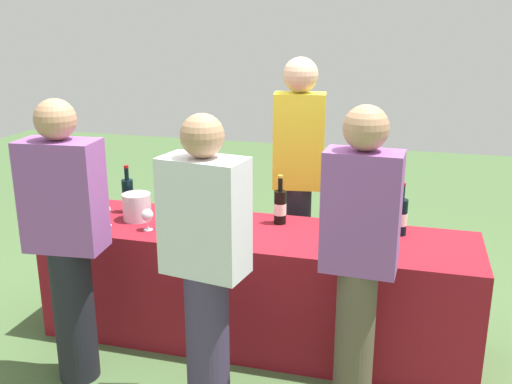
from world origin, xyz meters
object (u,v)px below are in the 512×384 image
Objects in this scene: wine_bottle_5 at (345,217)px; wine_glass_4 at (389,238)px; wine_bottle_4 at (280,206)px; wine_glass_2 at (178,217)px; ice_bucket at (137,207)px; wine_bottle_0 at (128,195)px; wine_bottle_1 at (178,200)px; guest_0 at (67,236)px; wine_bottle_7 at (401,216)px; wine_glass_0 at (105,211)px; wine_bottle_6 at (373,213)px; wine_glass_3 at (335,229)px; server_pouring at (298,171)px; wine_bottle_3 at (215,202)px; guest_2 at (359,253)px; guest_1 at (206,260)px; wine_glass_1 at (147,216)px; wine_bottle_2 at (193,200)px.

wine_glass_4 is at bearing -41.05° from wine_bottle_5.
wine_bottle_4 is 2.47× the size of wine_glass_4.
ice_bucket is at bearing 156.79° from wine_glass_2.
wine_bottle_0 is 1.01× the size of wine_bottle_1.
guest_0 is at bearing -86.41° from wine_bottle_0.
wine_glass_0 is (-1.79, -0.33, -0.02)m from wine_bottle_7.
wine_glass_3 is (-0.19, -0.30, -0.02)m from wine_bottle_6.
server_pouring reaches higher than wine_bottle_0.
wine_bottle_1 is at bearing 25.50° from ice_bucket.
wine_bottle_6 is 0.19× the size of server_pouring.
wine_bottle_6 is 0.35m from wine_glass_3.
wine_bottle_5 is (0.85, -0.05, -0.00)m from wine_bottle_3.
guest_0 reaches higher than wine_glass_2.
wine_bottle_3 reaches higher than wine_glass_0.
wine_bottle_7 is 0.46m from wine_glass_3.
wine_bottle_7 is at bearing 14.00° from wine_glass_2.
wine_glass_3 is 0.30m from wine_glass_4.
wine_glass_3 is at bearing -98.58° from wine_bottle_5.
wine_bottle_6 reaches higher than wine_bottle_7.
wine_glass_3 is at bearing -37.09° from wine_bottle_4.
wine_glass_0 is 0.09× the size of guest_0.
guest_1 is at bearing -163.13° from guest_2.
wine_glass_3 is 0.08× the size of server_pouring.
wine_glass_3 is (1.15, 0.04, 0.01)m from wine_glass_1.
guest_2 is (1.14, -0.70, 0.03)m from wine_bottle_2.
guest_2 is at bearing 23.47° from guest_1.
wine_bottle_6 reaches higher than wine_bottle_1.
ice_bucket is (-1.65, -0.17, -0.03)m from wine_bottle_7.
guest_0 is (-0.41, -0.82, 0.01)m from wine_bottle_2.
server_pouring is (0.95, 0.58, 0.16)m from ice_bucket.
guest_2 is (1.61, -0.39, 0.05)m from wine_glass_0.
wine_bottle_7 is 0.20× the size of guest_2.
ice_bucket is (0.13, -0.13, -0.03)m from wine_bottle_0.
guest_0 reaches higher than wine_glass_3.
wine_glass_2 is 0.70m from guest_1.
wine_bottle_3 is 2.23× the size of wine_glass_2.
wine_bottle_1 reaches higher than wine_glass_4.
wine_bottle_0 is 1.22m from guest_1.
wine_glass_0 is at bearing 26.14° from server_pouring.
wine_bottle_0 is 1.00× the size of wine_bottle_7.
wine_bottle_4 is 0.98× the size of wine_bottle_7.
server_pouring is at bearing 90.63° from guest_1.
wine_bottle_3 is at bearing 165.52° from wine_glass_4.
wine_bottle_6 reaches higher than wine_bottle_0.
wine_bottle_1 is 0.20× the size of guest_0.
wine_bottle_7 is at bearing 142.07° from server_pouring.
wine_bottle_2 is 0.19× the size of server_pouring.
wine_glass_4 is at bearing -14.48° from wine_bottle_3.
wine_glass_1 is at bearing 34.74° from server_pouring.
wine_bottle_4 is 0.65m from wine_glass_2.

